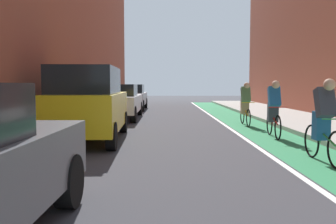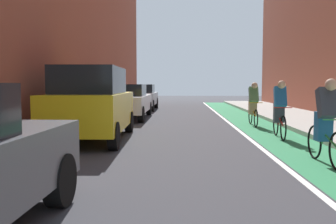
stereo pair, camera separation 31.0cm
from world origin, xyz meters
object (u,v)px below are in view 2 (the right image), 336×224
object	(u,v)px
parked_sedan_white	(127,101)
cyclist_mid	(326,122)
cyclist_trailing	(280,110)
parked_sedan_silver	(141,97)
parked_suv_yellow_cab	(92,103)
cyclist_far	(253,103)

from	to	relation	value
parked_sedan_white	cyclist_mid	distance (m)	10.49
cyclist_mid	cyclist_trailing	bearing A→B (deg)	89.07
parked_sedan_silver	cyclist_mid	size ratio (longest dim) A/B	2.44
parked_sedan_white	parked_sedan_silver	distance (m)	5.76
parked_suv_yellow_cab	parked_sedan_white	world-z (taller)	parked_suv_yellow_cab
parked_suv_yellow_cab	cyclist_trailing	distance (m)	5.24
parked_sedan_silver	cyclist_far	bearing A→B (deg)	-58.64
parked_suv_yellow_cab	cyclist_trailing	xyz separation A→B (m)	(5.20, 0.55, -0.20)
parked_suv_yellow_cab	cyclist_far	xyz separation A→B (m)	(5.09, 3.70, -0.17)
cyclist_mid	cyclist_trailing	xyz separation A→B (m)	(0.05, 3.39, 0.00)
parked_sedan_silver	cyclist_trailing	world-z (taller)	cyclist_trailing
cyclist_mid	parked_suv_yellow_cab	bearing A→B (deg)	151.09
parked_suv_yellow_cab	cyclist_mid	xyz separation A→B (m)	(5.15, -2.84, -0.20)
parked_suv_yellow_cab	parked_sedan_white	bearing A→B (deg)	90.02
cyclist_trailing	cyclist_far	size ratio (longest dim) A/B	1.03
parked_suv_yellow_cab	parked_sedan_silver	xyz separation A→B (m)	(-0.00, 12.05, -0.23)
parked_sedan_white	cyclist_far	size ratio (longest dim) A/B	2.82
parked_suv_yellow_cab	cyclist_trailing	size ratio (longest dim) A/B	2.49
parked_sedan_silver	cyclist_mid	world-z (taller)	cyclist_mid
parked_sedan_white	parked_sedan_silver	size ratio (longest dim) A/B	1.12
parked_suv_yellow_cab	cyclist_trailing	bearing A→B (deg)	6.01
parked_sedan_silver	cyclist_mid	bearing A→B (deg)	-70.92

